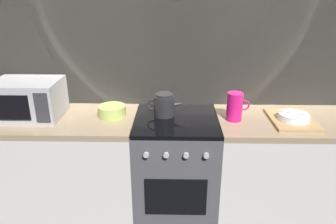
# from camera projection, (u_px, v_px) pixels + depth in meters

# --- Properties ---
(ground_plane) EXTENTS (8.00, 8.00, 0.00)m
(ground_plane) POSITION_uv_depth(u_px,v_px,m) (175.00, 220.00, 2.61)
(ground_plane) COLOR #2D2D33
(back_wall) EXTENTS (3.60, 0.05, 2.40)m
(back_wall) POSITION_uv_depth(u_px,v_px,m) (177.00, 67.00, 2.47)
(back_wall) COLOR #B2AD9E
(back_wall) RESTS_ON ground_plane
(counter_left) EXTENTS (1.20, 0.60, 0.90)m
(counter_left) POSITION_uv_depth(u_px,v_px,m) (59.00, 171.00, 2.47)
(counter_left) COLOR silver
(counter_left) RESTS_ON ground_plane
(stove_unit) EXTENTS (0.60, 0.63, 0.90)m
(stove_unit) POSITION_uv_depth(u_px,v_px,m) (176.00, 173.00, 2.45)
(stove_unit) COLOR #4C4C51
(stove_unit) RESTS_ON ground_plane
(counter_right) EXTENTS (1.20, 0.60, 0.90)m
(counter_right) POSITION_uv_depth(u_px,v_px,m) (294.00, 174.00, 2.43)
(counter_right) COLOR silver
(counter_right) RESTS_ON ground_plane
(microwave) EXTENTS (0.46, 0.35, 0.27)m
(microwave) POSITION_uv_depth(u_px,v_px,m) (28.00, 99.00, 2.26)
(microwave) COLOR #B2B2B7
(microwave) RESTS_ON counter_left
(kettle) EXTENTS (0.28, 0.15, 0.17)m
(kettle) POSITION_uv_depth(u_px,v_px,m) (164.00, 105.00, 2.31)
(kettle) COLOR #262628
(kettle) RESTS_ON stove_unit
(mixing_bowl) EXTENTS (0.20, 0.20, 0.08)m
(mixing_bowl) POSITION_uv_depth(u_px,v_px,m) (112.00, 111.00, 2.31)
(mixing_bowl) COLOR #B7D166
(mixing_bowl) RESTS_ON counter_left
(pitcher) EXTENTS (0.16, 0.11, 0.20)m
(pitcher) POSITION_uv_depth(u_px,v_px,m) (235.00, 106.00, 2.23)
(pitcher) COLOR #E5197A
(pitcher) RESTS_ON counter_right
(dish_pile) EXTENTS (0.30, 0.40, 0.07)m
(dish_pile) POSITION_uv_depth(u_px,v_px,m) (293.00, 118.00, 2.23)
(dish_pile) COLOR tan
(dish_pile) RESTS_ON counter_right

